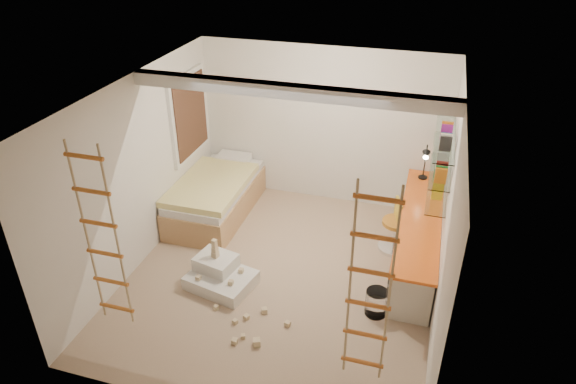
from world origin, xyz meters
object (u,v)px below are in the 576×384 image
(desk, at_px, (418,237))
(bed, at_px, (216,196))
(swivel_chair, at_px, (395,232))
(play_platform, at_px, (220,275))

(desk, xyz_separation_m, bed, (-3.20, 0.36, -0.07))
(desk, relative_size, bed, 1.40)
(bed, relative_size, swivel_chair, 2.53)
(bed, relative_size, play_platform, 2.13)
(desk, height_order, swivel_chair, swivel_chair)
(swivel_chair, relative_size, play_platform, 0.84)
(bed, xyz_separation_m, swivel_chair, (2.88, -0.16, -0.04))
(desk, distance_m, bed, 3.22)
(bed, xyz_separation_m, play_platform, (0.74, -1.62, -0.19))
(desk, bearing_deg, bed, 173.51)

